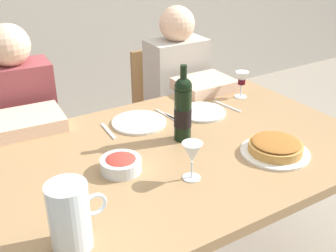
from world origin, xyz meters
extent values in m
cube|color=#9E7A51|center=(0.00, 0.00, 0.74)|extent=(1.50, 1.00, 0.04)
cylinder|color=#9E7A51|center=(-0.67, 0.42, 0.36)|extent=(0.07, 0.07, 0.72)
cylinder|color=#9E7A51|center=(0.67, 0.42, 0.36)|extent=(0.07, 0.07, 0.72)
cylinder|color=black|center=(0.04, 0.06, 0.87)|extent=(0.07, 0.07, 0.22)
sphere|color=black|center=(0.04, 0.06, 0.99)|extent=(0.07, 0.07, 0.07)
cylinder|color=black|center=(0.04, 0.06, 1.04)|extent=(0.03, 0.03, 0.08)
cylinder|color=black|center=(0.04, 0.06, 0.86)|extent=(0.07, 0.07, 0.08)
cylinder|color=silver|center=(-0.57, -0.31, 0.86)|extent=(0.11, 0.11, 0.20)
cylinder|color=silver|center=(-0.57, -0.31, 0.82)|extent=(0.11, 0.11, 0.12)
torus|color=silver|center=(-0.49, -0.31, 0.87)|extent=(0.07, 0.01, 0.07)
cylinder|color=white|center=(0.28, -0.23, 0.77)|extent=(0.27, 0.27, 0.01)
cylinder|color=#C18E47|center=(0.28, -0.23, 0.79)|extent=(0.21, 0.21, 0.03)
ellipsoid|color=#9E6028|center=(0.28, -0.23, 0.81)|extent=(0.19, 0.19, 0.02)
cylinder|color=silver|center=(-0.28, -0.03, 0.78)|extent=(0.15, 0.15, 0.05)
ellipsoid|color=#B2382D|center=(-0.28, -0.03, 0.80)|extent=(0.12, 0.12, 0.03)
cylinder|color=silver|center=(-0.09, -0.20, 0.76)|extent=(0.06, 0.06, 0.00)
cylinder|color=silver|center=(-0.09, -0.20, 0.80)|extent=(0.01, 0.01, 0.06)
cone|color=silver|center=(-0.09, -0.20, 0.86)|extent=(0.07, 0.07, 0.07)
cylinder|color=silver|center=(0.55, 0.28, 0.76)|extent=(0.06, 0.06, 0.00)
cylinder|color=silver|center=(0.55, 0.28, 0.80)|extent=(0.01, 0.01, 0.06)
cone|color=silver|center=(0.55, 0.28, 0.86)|extent=(0.07, 0.07, 0.07)
cylinder|color=#470A14|center=(0.55, 0.28, 0.84)|extent=(0.04, 0.04, 0.02)
cylinder|color=white|center=(-0.04, 0.28, 0.77)|extent=(0.24, 0.24, 0.01)
cylinder|color=silver|center=(0.26, 0.22, 0.77)|extent=(0.22, 0.22, 0.01)
cube|color=silver|center=(-0.19, 0.28, 0.76)|extent=(0.03, 0.16, 0.00)
cube|color=silver|center=(0.11, 0.28, 0.76)|extent=(0.03, 0.18, 0.00)
cube|color=silver|center=(0.41, 0.22, 0.76)|extent=(0.04, 0.18, 0.00)
cube|color=silver|center=(0.11, 0.22, 0.76)|extent=(0.02, 0.16, 0.00)
cube|color=olive|center=(-0.45, 0.82, 0.46)|extent=(0.43, 0.43, 0.02)
cube|color=olive|center=(-0.44, 1.00, 0.67)|extent=(0.36, 0.06, 0.40)
cylinder|color=olive|center=(-0.63, 0.66, 0.23)|extent=(0.04, 0.04, 0.45)
cylinder|color=olive|center=(-0.29, 0.64, 0.23)|extent=(0.04, 0.04, 0.45)
cylinder|color=olive|center=(-0.27, 0.97, 0.23)|extent=(0.04, 0.04, 0.45)
cube|color=#8E3D42|center=(-0.45, 0.78, 0.72)|extent=(0.35, 0.23, 0.50)
sphere|color=beige|center=(-0.45, 0.78, 1.06)|extent=(0.20, 0.20, 0.20)
cube|color=#33333D|center=(-0.46, 0.59, 0.47)|extent=(0.33, 0.40, 0.14)
cube|color=#33333D|center=(-0.48, 0.44, 0.20)|extent=(0.28, 0.14, 0.40)
cube|color=beige|center=(-0.47, 0.50, 0.79)|extent=(0.31, 0.26, 0.06)
cube|color=olive|center=(0.45, 0.78, 0.46)|extent=(0.40, 0.40, 0.02)
cube|color=olive|center=(0.45, 0.97, 0.67)|extent=(0.36, 0.03, 0.40)
cylinder|color=olive|center=(0.28, 0.61, 0.23)|extent=(0.04, 0.04, 0.45)
cylinder|color=olive|center=(0.62, 0.61, 0.23)|extent=(0.04, 0.04, 0.45)
cylinder|color=olive|center=(0.28, 0.95, 0.23)|extent=(0.04, 0.04, 0.45)
cylinder|color=olive|center=(0.62, 0.95, 0.23)|extent=(0.04, 0.04, 0.45)
cube|color=#B7B2A8|center=(0.45, 0.74, 0.72)|extent=(0.34, 0.20, 0.50)
sphere|color=beige|center=(0.45, 0.74, 1.06)|extent=(0.20, 0.20, 0.20)
cube|color=#33333D|center=(0.45, 0.55, 0.47)|extent=(0.31, 0.38, 0.14)
cube|color=#33333D|center=(0.45, 0.40, 0.20)|extent=(0.27, 0.12, 0.40)
cube|color=beige|center=(0.45, 0.46, 0.79)|extent=(0.29, 0.24, 0.06)
camera|label=1|loc=(-0.81, -1.21, 1.58)|focal=44.54mm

